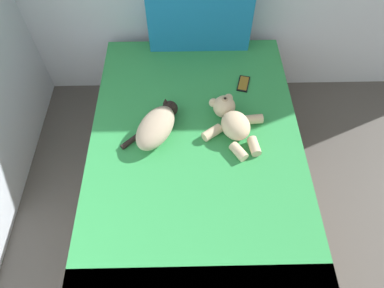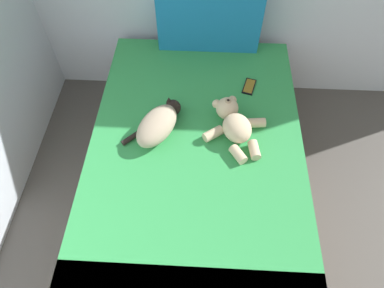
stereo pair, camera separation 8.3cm
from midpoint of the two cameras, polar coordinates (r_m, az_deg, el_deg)
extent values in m
cube|color=olive|center=(2.37, 1.60, -5.95)|extent=(1.35, 2.06, 0.34)
cube|color=white|center=(2.14, 1.77, -2.40)|extent=(1.30, 2.00, 0.21)
cube|color=green|center=(2.08, 1.90, 0.73)|extent=(1.29, 1.86, 0.02)
cube|color=#1972AD|center=(2.55, 3.88, 19.97)|extent=(0.73, 0.14, 0.44)
ellipsoid|color=tan|center=(2.05, -4.76, 3.05)|extent=(0.32, 0.39, 0.15)
sphere|color=black|center=(2.17, -2.09, 6.11)|extent=(0.10, 0.10, 0.10)
cone|color=black|center=(2.13, -2.78, 7.39)|extent=(0.04, 0.04, 0.04)
cone|color=black|center=(2.11, -1.49, 6.88)|extent=(0.04, 0.04, 0.04)
cylinder|color=black|center=(2.09, -8.70, 1.23)|extent=(0.14, 0.13, 0.03)
ellipsoid|color=black|center=(2.12, -2.47, 3.52)|extent=(0.09, 0.11, 0.04)
ellipsoid|color=beige|center=(2.06, 8.71, 2.64)|extent=(0.23, 0.25, 0.14)
sphere|color=beige|center=(2.15, 7.03, 5.92)|extent=(0.14, 0.14, 0.14)
sphere|color=tan|center=(2.11, 7.16, 6.77)|extent=(0.06, 0.06, 0.06)
sphere|color=black|center=(2.10, 7.23, 7.21)|extent=(0.02, 0.02, 0.02)
sphere|color=beige|center=(2.16, 5.26, 6.68)|extent=(0.06, 0.06, 0.06)
sphere|color=beige|center=(2.19, 7.86, 7.27)|extent=(0.06, 0.06, 0.06)
cylinder|color=beige|center=(2.06, 4.70, 1.69)|extent=(0.13, 0.12, 0.06)
cylinder|color=beige|center=(2.00, 8.94, -1.75)|extent=(0.11, 0.13, 0.06)
cylinder|color=beige|center=(2.15, 11.66, 3.46)|extent=(0.13, 0.07, 0.06)
cylinder|color=beige|center=(2.03, 11.55, -1.01)|extent=(0.08, 0.12, 0.06)
cube|color=black|center=(2.39, 10.56, 9.44)|extent=(0.11, 0.16, 0.01)
cube|color=olive|center=(2.39, 10.58, 9.53)|extent=(0.09, 0.14, 0.00)
camera|label=1|loc=(0.04, -88.81, 1.68)|focal=31.80mm
camera|label=2|loc=(0.04, 91.19, -1.68)|focal=31.80mm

